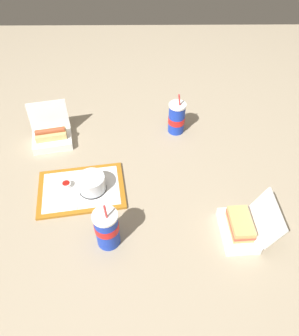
# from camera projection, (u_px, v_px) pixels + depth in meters

# --- Properties ---
(ground_plane) EXTENTS (3.20, 3.20, 0.00)m
(ground_plane) POSITION_uv_depth(u_px,v_px,m) (149.00, 180.00, 1.47)
(ground_plane) COLOR gray
(food_tray) EXTENTS (0.41, 0.31, 0.01)m
(food_tray) POSITION_uv_depth(u_px,v_px,m) (81.00, 189.00, 1.42)
(food_tray) COLOR #A56619
(food_tray) RESTS_ON ground_plane
(cake_container) EXTENTS (0.12, 0.12, 0.07)m
(cake_container) POSITION_uv_depth(u_px,v_px,m) (92.00, 184.00, 1.39)
(cake_container) COLOR black
(cake_container) RESTS_ON food_tray
(ketchup_cup) EXTENTS (0.04, 0.04, 0.02)m
(ketchup_cup) POSITION_uv_depth(u_px,v_px,m) (66.00, 185.00, 1.41)
(ketchup_cup) COLOR white
(ketchup_cup) RESTS_ON food_tray
(napkin_stack) EXTENTS (0.10, 0.10, 0.00)m
(napkin_stack) POSITION_uv_depth(u_px,v_px,m) (67.00, 200.00, 1.37)
(napkin_stack) COLOR white
(napkin_stack) RESTS_ON food_tray
(plastic_fork) EXTENTS (0.11, 0.01, 0.00)m
(plastic_fork) POSITION_uv_depth(u_px,v_px,m) (62.00, 177.00, 1.46)
(plastic_fork) COLOR white
(plastic_fork) RESTS_ON food_tray
(clamshell_hotdog_right) EXTENTS (0.22, 0.21, 0.18)m
(clamshell_hotdog_right) POSITION_uv_depth(u_px,v_px,m) (52.00, 136.00, 1.61)
(clamshell_hotdog_right) COLOR white
(clamshell_hotdog_right) RESTS_ON ground_plane
(clamshell_sandwich_front) EXTENTS (0.20, 0.20, 0.16)m
(clamshell_sandwich_front) POSITION_uv_depth(u_px,v_px,m) (242.00, 227.00, 1.25)
(clamshell_sandwich_front) COLOR white
(clamshell_sandwich_front) RESTS_ON ground_plane
(soda_cup_left) EXTENTS (0.09, 0.09, 0.23)m
(soda_cup_left) POSITION_uv_depth(u_px,v_px,m) (107.00, 228.00, 1.19)
(soda_cup_left) COLOR #1938B7
(soda_cup_left) RESTS_ON ground_plane
(soda_cup_front) EXTENTS (0.09, 0.09, 0.23)m
(soda_cup_front) POSITION_uv_depth(u_px,v_px,m) (177.00, 118.00, 1.64)
(soda_cup_front) COLOR #1938B7
(soda_cup_front) RESTS_ON ground_plane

